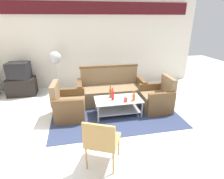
# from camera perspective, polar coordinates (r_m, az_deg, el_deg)

# --- Properties ---
(ground_plane) EXTENTS (14.00, 14.00, 0.00)m
(ground_plane) POSITION_cam_1_polar(r_m,az_deg,el_deg) (3.81, 3.46, -13.55)
(ground_plane) COLOR white
(wall_back) EXTENTS (6.52, 0.19, 2.80)m
(wall_back) POSITION_cam_1_polar(r_m,az_deg,el_deg) (6.15, -3.71, 14.90)
(wall_back) COLOR silver
(wall_back) RESTS_ON ground
(rug) EXTENTS (3.00, 2.10, 0.01)m
(rug) POSITION_cam_1_polar(r_m,az_deg,el_deg) (4.56, 0.69, -7.03)
(rug) COLOR #2D3856
(rug) RESTS_ON ground
(couch) EXTENTS (1.81, 0.76, 0.96)m
(couch) POSITION_cam_1_polar(r_m,az_deg,el_deg) (5.02, -0.35, -0.33)
(couch) COLOR #7F6647
(couch) RESTS_ON rug
(armchair_left) EXTENTS (0.75, 0.81, 0.85)m
(armchair_left) POSITION_cam_1_polar(r_m,az_deg,el_deg) (4.34, -13.49, -5.05)
(armchair_left) COLOR #7F6647
(armchair_left) RESTS_ON rug
(armchair_right) EXTENTS (0.71, 0.77, 0.85)m
(armchair_right) POSITION_cam_1_polar(r_m,az_deg,el_deg) (4.71, 13.95, -2.90)
(armchair_right) COLOR #7F6647
(armchair_right) RESTS_ON rug
(coffee_table) EXTENTS (1.10, 0.60, 0.40)m
(coffee_table) POSITION_cam_1_polar(r_m,az_deg,el_deg) (4.33, 1.91, -4.70)
(coffee_table) COLOR silver
(coffee_table) RESTS_ON rug
(bottle_brown) EXTENTS (0.06, 0.06, 0.32)m
(bottle_brown) POSITION_cam_1_polar(r_m,az_deg,el_deg) (4.31, -0.45, -1.06)
(bottle_brown) COLOR brown
(bottle_brown) RESTS_ON coffee_table
(bottle_red) EXTENTS (0.06, 0.06, 0.30)m
(bottle_red) POSITION_cam_1_polar(r_m,az_deg,el_deg) (4.18, 0.24, -1.90)
(bottle_red) COLOR red
(bottle_red) RESTS_ON coffee_table
(bottle_orange) EXTENTS (0.07, 0.07, 0.22)m
(bottle_orange) POSITION_cam_1_polar(r_m,az_deg,el_deg) (4.19, 6.86, -2.41)
(bottle_orange) COLOR #D85919
(bottle_orange) RESTS_ON coffee_table
(cup) EXTENTS (0.08, 0.08, 0.10)m
(cup) POSITION_cam_1_polar(r_m,az_deg,el_deg) (4.13, 4.34, -3.24)
(cup) COLOR red
(cup) RESTS_ON coffee_table
(tv_stand) EXTENTS (0.80, 0.50, 0.52)m
(tv_stand) POSITION_cam_1_polar(r_m,az_deg,el_deg) (6.10, -26.53, 0.82)
(tv_stand) COLOR black
(tv_stand) RESTS_ON ground
(television) EXTENTS (0.65, 0.51, 0.48)m
(television) POSITION_cam_1_polar(r_m,az_deg,el_deg) (5.97, -27.31, 5.32)
(television) COLOR black
(television) RESTS_ON tv_stand
(pedestal_fan) EXTENTS (0.36, 0.36, 1.27)m
(pedestal_fan) POSITION_cam_1_polar(r_m,az_deg,el_deg) (5.75, -17.40, 8.83)
(pedestal_fan) COLOR #2D2D33
(pedestal_fan) RESTS_ON ground
(wicker_chair) EXTENTS (0.64, 0.64, 0.84)m
(wicker_chair) POSITION_cam_1_polar(r_m,az_deg,el_deg) (2.81, -3.36, -15.52)
(wicker_chair) COLOR #AD844C
(wicker_chair) RESTS_ON ground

